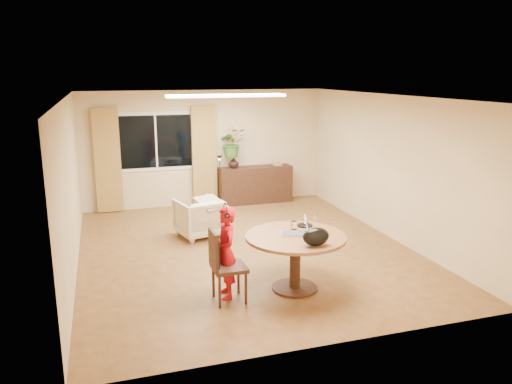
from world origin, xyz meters
The scene contains 24 objects.
floor centered at (0.00, 0.00, 0.00)m, with size 6.50×6.50×0.00m, color brown.
ceiling centered at (0.00, 0.00, 2.60)m, with size 6.50×6.50×0.00m, color white.
wall_back centered at (0.00, 3.25, 1.30)m, with size 5.50×5.50×0.00m, color tan.
wall_left centered at (-2.75, 0.00, 1.30)m, with size 6.50×6.50×0.00m, color tan.
wall_right centered at (2.75, 0.00, 1.30)m, with size 6.50×6.50×0.00m, color tan.
window centered at (-1.10, 3.23, 1.50)m, with size 1.70×0.03×1.30m.
curtain_left centered at (-2.15, 3.15, 1.15)m, with size 0.55×0.08×2.25m, color brown.
curtain_right centered at (-0.05, 3.15, 1.15)m, with size 0.55×0.08×2.25m, color brown.
ceiling_panel centered at (0.00, 1.20, 2.57)m, with size 2.20×0.35×0.05m, color white.
dining_table centered at (0.22, -1.75, 0.63)m, with size 1.40×1.40×0.80m.
dining_chair centered at (-0.75, -1.83, 0.50)m, with size 0.48×0.44×1.00m, color black, non-canonical shape.
child centered at (-0.76, -1.69, 0.63)m, with size 0.30×0.46×1.26m, color red.
laptop centered at (0.21, -1.71, 0.93)m, with size 0.40×0.26×0.26m, color #B7B7BC, non-canonical shape.
tumbler centered at (0.29, -1.49, 0.86)m, with size 0.08×0.08×0.12m, color white, non-canonical shape.
wine_glass centered at (0.59, -1.55, 0.90)m, with size 0.07×0.07×0.20m, color white, non-canonical shape.
pot_lid centered at (0.50, -1.39, 0.82)m, with size 0.23×0.23×0.04m, color white, non-canonical shape.
handbag centered at (0.31, -2.22, 0.92)m, with size 0.36×0.21×0.24m, color black, non-canonical shape.
armchair centered at (-0.61, 0.97, 0.36)m, with size 0.76×0.78×0.71m, color beige.
throw centered at (-0.41, 0.88, 0.73)m, with size 0.45×0.55×0.03m, color beige, non-canonical shape.
sideboard centered at (1.12, 3.01, 0.43)m, with size 1.71×0.42×0.85m, color black.
vase centered at (0.60, 3.01, 0.98)m, with size 0.24×0.24×0.25m, color black.
bouquet centered at (0.57, 3.01, 1.43)m, with size 0.59×0.51×0.66m, color #386A27.
book_stack centered at (1.66, 3.01, 0.89)m, with size 0.19×0.14×0.08m, color #95724C, non-canonical shape.
desk_lamp centered at (0.26, 2.96, 1.02)m, with size 0.13×0.13×0.32m, color black, non-canonical shape.
Camera 1 is at (-2.26, -7.83, 2.99)m, focal length 35.00 mm.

